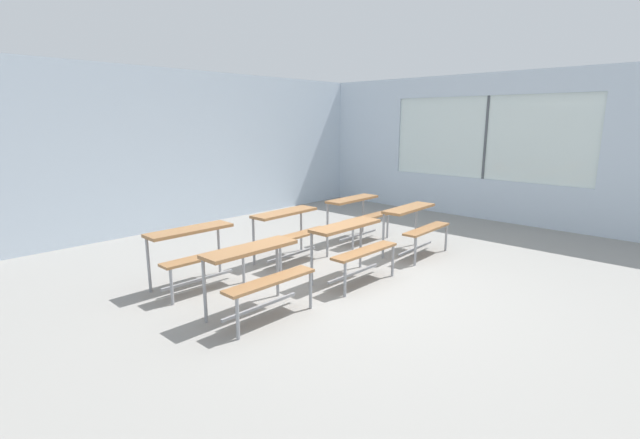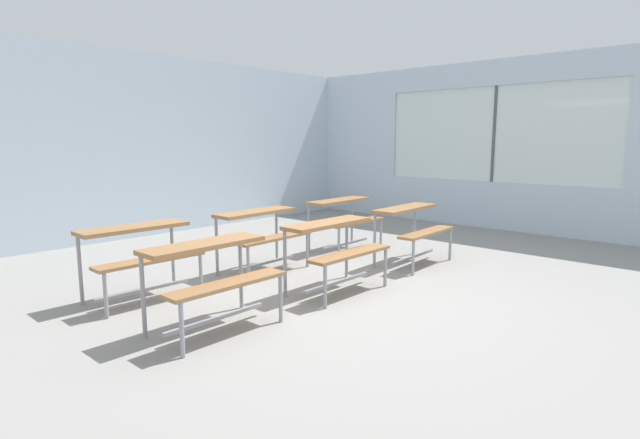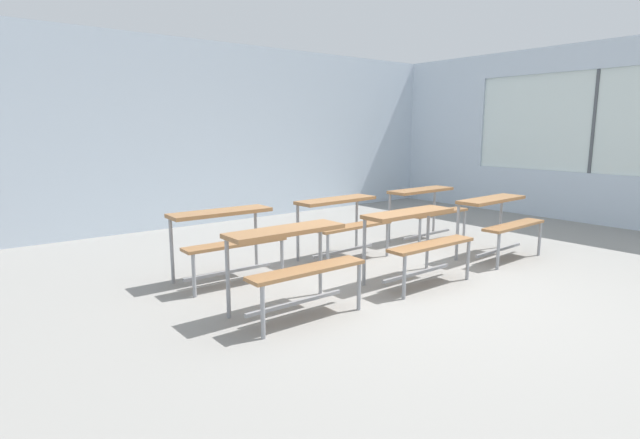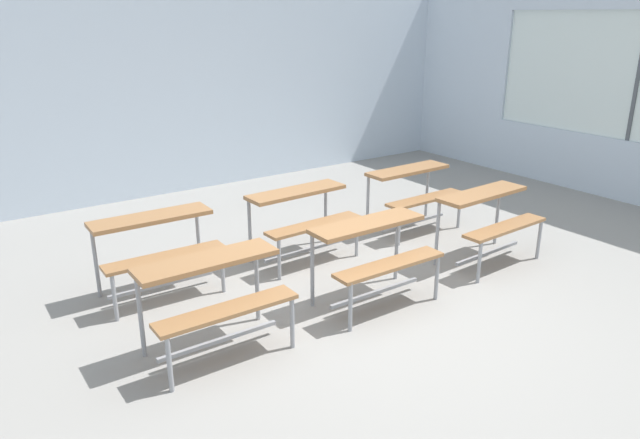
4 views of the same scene
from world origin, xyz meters
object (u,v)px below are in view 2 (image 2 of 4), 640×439
Objects in this scene: desk_bench_r1c0 at (140,245)px; desk_bench_r1c1 at (262,226)px; desk_bench_r0c1 at (335,239)px; desk_bench_r1c2 at (345,212)px; desk_bench_r0c0 at (212,265)px; desk_bench_r0c2 at (413,221)px.

desk_bench_r1c1 is (1.56, -0.06, 0.00)m from desk_bench_r1c0.
desk_bench_r0c1 is 0.99× the size of desk_bench_r1c2.
desk_bench_r1c1 is at bearing -1.20° from desk_bench_r1c0.
desk_bench_r0c1 and desk_bench_r1c0 have the same top height.
desk_bench_r0c0 is 0.99× the size of desk_bench_r1c0.
desk_bench_r0c0 and desk_bench_r1c0 have the same top height.
desk_bench_r0c1 is at bearing 178.92° from desk_bench_r0c2.
desk_bench_r0c1 is at bearing -144.30° from desk_bench_r1c2.
desk_bench_r0c2 is at bearing -92.95° from desk_bench_r1c2.
desk_bench_r0c1 is 0.98× the size of desk_bench_r0c2.
desk_bench_r1c2 is at bearing 85.61° from desk_bench_r0c2.
desk_bench_r0c1 is 1.58m from desk_bench_r0c2.
desk_bench_r0c2 is 3.35m from desk_bench_r1c0.
desk_bench_r1c2 is (3.15, 1.16, 0.00)m from desk_bench_r0c0.
desk_bench_r1c2 is at bearing 20.03° from desk_bench_r0c0.
desk_bench_r1c0 is 3.15m from desk_bench_r1c2.
desk_bench_r1c0 is 1.56m from desk_bench_r1c1.
desk_bench_r0c1 is at bearing -93.65° from desk_bench_r1c1.
desk_bench_r1c0 is at bearing 140.02° from desk_bench_r0c1.
desk_bench_r0c0 is at bearing 177.23° from desk_bench_r0c2.
desk_bench_r0c1 is 1.21m from desk_bench_r1c1.
desk_bench_r0c2 is (3.11, -0.01, 0.00)m from desk_bench_r0c0.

